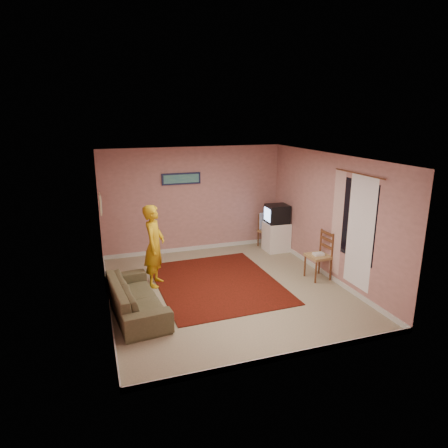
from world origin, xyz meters
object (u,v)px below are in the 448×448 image
object	(u,v)px
tv_cabinet	(276,237)
sofa	(136,297)
crt_tv	(277,214)
chair_b	(319,250)
person	(154,246)
chair_a	(267,227)

from	to	relation	value
tv_cabinet	sofa	bearing A→B (deg)	-149.82
crt_tv	chair_b	xyz separation A→B (m)	(0.06, -1.88, -0.34)
chair_b	person	world-z (taller)	person
chair_a	tv_cabinet	bearing A→B (deg)	-94.15
crt_tv	chair_a	bearing A→B (deg)	104.55
tv_cabinet	chair_a	world-z (taller)	chair_a
tv_cabinet	person	bearing A→B (deg)	-160.95
chair_b	chair_a	bearing A→B (deg)	179.03
chair_a	sofa	bearing A→B (deg)	-162.51
tv_cabinet	crt_tv	size ratio (longest dim) A/B	1.33
tv_cabinet	chair_b	xyz separation A→B (m)	(0.05, -1.88, 0.25)
crt_tv	chair_a	size ratio (longest dim) A/B	1.15
crt_tv	sofa	bearing A→B (deg)	-147.62
chair_a	chair_b	world-z (taller)	chair_b
tv_cabinet	chair_a	bearing A→B (deg)	103.17
chair_b	sofa	size ratio (longest dim) A/B	0.28
tv_cabinet	person	size ratio (longest dim) A/B	0.44
chair_b	tv_cabinet	bearing A→B (deg)	177.09
chair_a	sofa	xyz separation A→B (m)	(-3.66, -2.55, -0.23)
chair_b	person	size ratio (longest dim) A/B	0.33
tv_cabinet	crt_tv	world-z (taller)	crt_tv
tv_cabinet	chair_b	bearing A→B (deg)	-88.48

